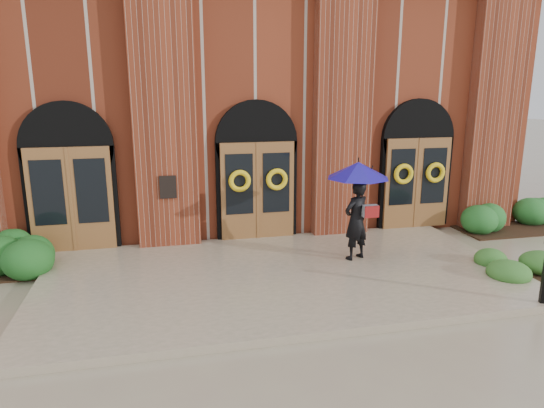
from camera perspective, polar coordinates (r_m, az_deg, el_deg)
name	(u,v)px	position (r m, az deg, el deg)	size (l,w,h in m)	color
ground	(283,282)	(10.33, 1.34, -9.14)	(90.00, 90.00, 0.00)	gray
landing	(282,276)	(10.44, 1.13, -8.45)	(10.00, 5.30, 0.15)	tan
church_building	(225,101)	(18.18, -5.60, 11.98)	(16.20, 12.53, 7.00)	maroon
man_with_umbrella	(357,192)	(10.96, 10.02, 1.42)	(1.85, 1.85, 2.24)	black
hedge_wall_left	(37,252)	(12.10, -25.94, -5.08)	(3.16, 1.26, 0.81)	#194D19
hedge_wall_right	(516,217)	(15.49, 26.82, -1.38)	(2.98, 1.19, 0.77)	#205C22
hedge_front_right	(519,265)	(11.90, 27.08, -6.42)	(1.28, 1.10, 0.45)	#2E5F22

